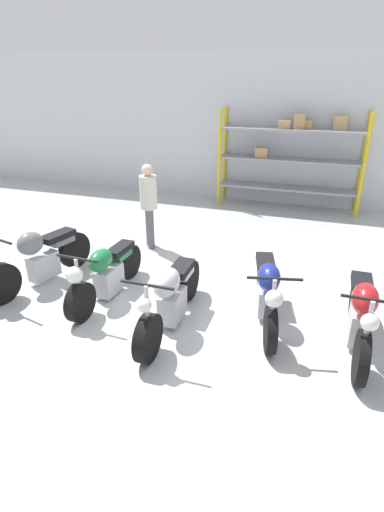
# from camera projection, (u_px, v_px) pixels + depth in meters

# --- Properties ---
(ground_plane) EXTENTS (30.00, 30.00, 0.00)m
(ground_plane) POSITION_uv_depth(u_px,v_px,m) (183.00, 311.00, 5.73)
(ground_plane) COLOR #B2B7B7
(back_wall) EXTENTS (30.00, 0.08, 3.60)m
(back_wall) POSITION_uv_depth(u_px,v_px,m) (259.00, 131.00, 9.98)
(back_wall) COLOR silver
(back_wall) RESTS_ON ground_plane
(shelving_rack) EXTENTS (3.44, 0.63, 2.35)m
(shelving_rack) POSITION_uv_depth(u_px,v_px,m) (291.00, 154.00, 9.62)
(shelving_rack) COLOR gold
(shelving_rack) RESTS_ON ground_plane
(motorcycle_grey) EXTENTS (0.82, 2.05, 1.03)m
(motorcycle_grey) POSITION_uv_depth(u_px,v_px,m) (39.00, 257.00, 6.31)
(motorcycle_grey) COLOR black
(motorcycle_grey) RESTS_ON ground_plane
(motorcycle_green) EXTENTS (0.62, 1.95, 0.93)m
(motorcycle_green) POSITION_uv_depth(u_px,v_px,m) (106.00, 273.00, 5.94)
(motorcycle_green) COLOR black
(motorcycle_green) RESTS_ON ground_plane
(motorcycle_silver) EXTENTS (0.64, 2.12, 1.00)m
(motorcycle_silver) POSITION_uv_depth(u_px,v_px,m) (171.00, 297.00, 5.26)
(motorcycle_silver) COLOR black
(motorcycle_silver) RESTS_ON ground_plane
(motorcycle_blue) EXTENTS (0.75, 2.02, 0.98)m
(motorcycle_blue) POSITION_uv_depth(u_px,v_px,m) (267.00, 289.00, 5.40)
(motorcycle_blue) COLOR black
(motorcycle_blue) RESTS_ON ground_plane
(motorcycle_red) EXTENTS (0.62, 1.99, 1.03)m
(motorcycle_red) POSITION_uv_depth(u_px,v_px,m) (360.00, 314.00, 4.84)
(motorcycle_red) COLOR black
(motorcycle_red) RESTS_ON ground_plane
(person_browsing) EXTENTS (0.44, 0.44, 1.62)m
(person_browsing) POSITION_uv_depth(u_px,v_px,m) (149.00, 200.00, 7.47)
(person_browsing) COLOR #595960
(person_browsing) RESTS_ON ground_plane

